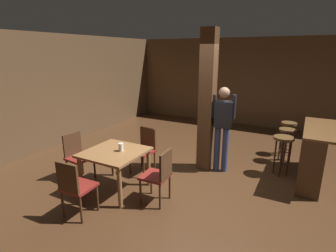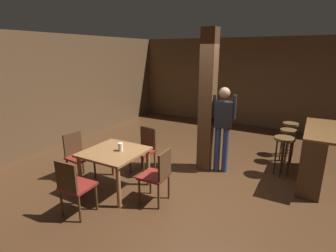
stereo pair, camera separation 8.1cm
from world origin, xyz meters
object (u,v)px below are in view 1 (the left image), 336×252
(chair_west, at_px, (77,154))
(chair_north, at_px, (145,148))
(chair_east, at_px, (159,174))
(napkin_cup, at_px, (121,147))
(bar_stool_mid, at_px, (286,137))
(bar_stool_near, at_px, (283,146))
(chair_south, at_px, (75,186))
(bar_stool_far, at_px, (288,131))
(dining_table, at_px, (115,157))
(standing_person, at_px, (222,124))
(bar_counter, at_px, (312,153))

(chair_west, bearing_deg, chair_north, 43.50)
(chair_east, height_order, napkin_cup, chair_east)
(bar_stool_mid, bearing_deg, bar_stool_near, -90.58)
(chair_south, xyz_separation_m, bar_stool_far, (2.49, 4.11, 0.08))
(bar_stool_far, bearing_deg, chair_west, -136.29)
(bar_stool_far, bearing_deg, dining_table, -127.72)
(chair_west, bearing_deg, bar_stool_mid, 39.24)
(chair_north, height_order, bar_stool_mid, chair_north)
(bar_stool_far, bearing_deg, napkin_cup, -127.14)
(chair_south, xyz_separation_m, chair_east, (0.88, 0.91, 0.00))
(dining_table, bearing_deg, chair_south, -90.45)
(chair_east, distance_m, napkin_cup, 0.83)
(chair_south, relative_size, napkin_cup, 6.44)
(chair_south, height_order, chair_east, same)
(standing_person, height_order, bar_stool_far, standing_person)
(napkin_cup, distance_m, bar_stool_near, 3.09)
(bar_stool_near, bearing_deg, bar_counter, 4.34)
(bar_counter, xyz_separation_m, bar_stool_near, (-0.50, -0.04, 0.07))
(chair_north, relative_size, bar_stool_near, 1.13)
(bar_counter, distance_m, bar_stool_far, 1.27)
(chair_south, xyz_separation_m, bar_stool_near, (2.49, 2.91, 0.09))
(dining_table, distance_m, napkin_cup, 0.22)
(chair_west, relative_size, bar_counter, 0.55)
(napkin_cup, xyz_separation_m, bar_counter, (2.89, 1.99, -0.27))
(chair_east, bearing_deg, bar_stool_far, 63.28)
(chair_south, distance_m, bar_stool_mid, 4.42)
(dining_table, xyz_separation_m, bar_stool_far, (2.49, 3.21, -0.03))
(dining_table, distance_m, standing_person, 2.16)
(standing_person, distance_m, bar_stool_near, 1.24)
(dining_table, xyz_separation_m, bar_stool_near, (2.48, 2.01, -0.01))
(chair_east, relative_size, chair_north, 1.00)
(napkin_cup, distance_m, bar_counter, 3.52)
(napkin_cup, distance_m, bar_stool_far, 3.96)
(bar_stool_mid, bearing_deg, bar_counter, -54.68)
(chair_west, bearing_deg, standing_person, 35.73)
(standing_person, bearing_deg, bar_stool_mid, 45.46)
(chair_west, distance_m, bar_stool_near, 3.95)
(chair_west, bearing_deg, dining_table, 1.23)
(standing_person, relative_size, bar_stool_mid, 2.28)
(dining_table, distance_m, chair_west, 0.90)
(dining_table, distance_m, bar_stool_mid, 3.71)
(chair_east, height_order, chair_north, same)
(chair_north, relative_size, bar_stool_mid, 1.18)
(napkin_cup, bearing_deg, bar_stool_far, 52.86)
(napkin_cup, distance_m, bar_stool_mid, 3.61)
(chair_east, bearing_deg, bar_counter, 44.00)
(chair_west, xyz_separation_m, napkin_cup, (0.99, 0.08, 0.29))
(chair_south, height_order, napkin_cup, chair_south)
(chair_south, distance_m, bar_counter, 4.20)
(dining_table, relative_size, bar_stool_near, 1.23)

